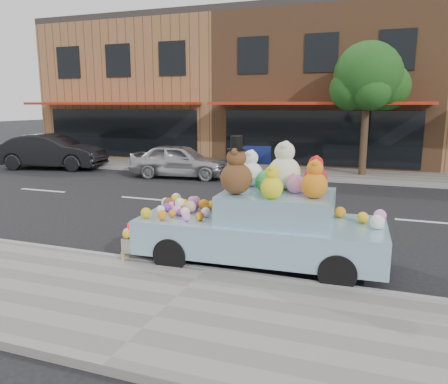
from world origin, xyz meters
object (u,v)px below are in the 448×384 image
at_px(car_dark, 51,152).
at_px(street_tree, 368,82).
at_px(art_car, 261,221).
at_px(car_silver, 180,161).

bearing_deg(car_dark, street_tree, -91.54).
xyz_separation_m(car_dark, art_car, (11.99, -8.45, 0.02)).
height_order(car_silver, car_dark, car_dark).
bearing_deg(car_silver, car_dark, 82.35).
height_order(street_tree, car_silver, street_tree).
relative_size(street_tree, car_silver, 1.34).
relative_size(street_tree, art_car, 1.14).
distance_m(street_tree, car_silver, 7.89).
distance_m(street_tree, car_dark, 13.81).
bearing_deg(art_car, car_silver, 121.10).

